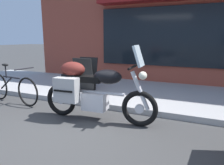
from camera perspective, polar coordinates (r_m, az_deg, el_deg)
The scene contains 4 objects.
ground_plane at distance 3.59m, azimuth -13.20°, elevation -13.35°, with size 80.00×80.00×0.00m, color #383838.
touring_motorcycle at distance 3.89m, azimuth -5.85°, elevation -1.66°, with size 2.21×0.75×1.40m.
parked_bicycle at distance 5.52m, azimuth -25.17°, elevation -1.24°, with size 1.74×0.48×0.92m.
sandwich_board_sign at distance 5.82m, azimuth -7.07°, elevation 2.36°, with size 0.55×0.40×0.87m.
Camera 1 is at (2.01, -2.56, 1.51)m, focal length 34.11 mm.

